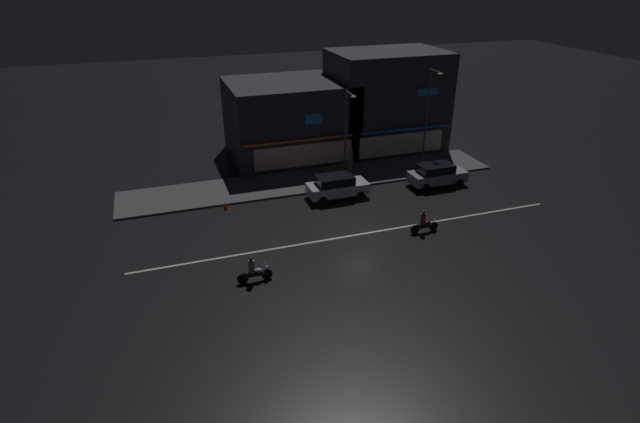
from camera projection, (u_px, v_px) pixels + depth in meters
ground_plane at (359, 235)px, 31.22m from camera, size 140.00×140.00×0.00m
lane_divider_stripe at (359, 234)px, 31.22m from camera, size 27.46×0.16×0.01m
sidewalk_far at (313, 180)px, 38.92m from camera, size 28.91×4.60×0.14m
storefront_left_block at (386, 101)px, 44.38m from camera, size 9.65×6.86×8.47m
storefront_center_block at (290, 119)px, 42.94m from camera, size 10.18×8.29×6.36m
streetlamp_west at (347, 125)px, 38.60m from camera, size 0.44×1.64×6.44m
streetlamp_mid at (429, 109)px, 40.35m from camera, size 0.44×1.64×7.64m
pedestrian_on_sidewalk at (351, 162)px, 39.68m from camera, size 0.37×0.37×1.99m
parked_car_near_kerb at (337, 186)px, 35.81m from camera, size 4.30×1.98×1.67m
parked_car_trailing at (437, 174)px, 37.82m from camera, size 4.30×1.98×1.67m
motorcycle_lead at (424, 223)px, 31.22m from camera, size 1.90×0.60×1.52m
motorcycle_following at (254, 271)px, 26.37m from camera, size 1.90×0.60×1.52m
traffic_cone at (226, 206)px, 34.30m from camera, size 0.36×0.36×0.55m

